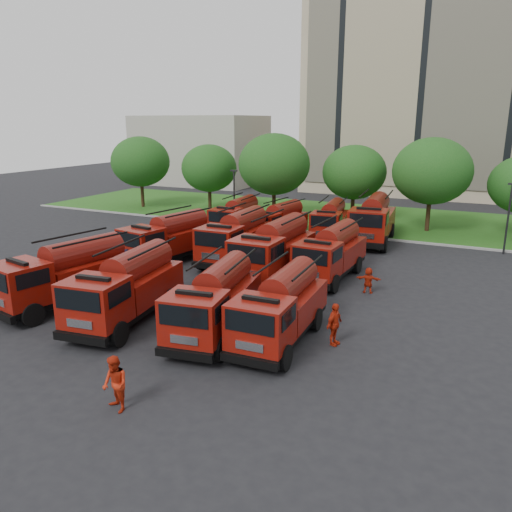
{
  "coord_description": "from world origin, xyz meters",
  "views": [
    {
      "loc": [
        10.91,
        -21.9,
        9.33
      ],
      "look_at": [
        -1.04,
        3.02,
        1.8
      ],
      "focal_mm": 35.0,
      "sensor_mm": 36.0,
      "label": 1
    }
  ],
  "objects_px": {
    "fire_truck_2": "(215,301)",
    "fire_truck_7": "(331,253)",
    "fire_truck_5": "(237,237)",
    "fire_truck_9": "(279,221)",
    "firefighter_0": "(269,362)",
    "firefighter_3": "(301,327)",
    "fire_truck_1": "(127,287)",
    "firefighter_4": "(127,277)",
    "fire_truck_4": "(169,238)",
    "fire_truck_10": "(331,220)",
    "fire_truck_0": "(66,274)",
    "fire_truck_11": "(373,220)",
    "firefighter_2": "(333,345)",
    "firefighter_1": "(117,410)",
    "firefighter_5": "(368,293)",
    "fire_truck_6": "(275,249)",
    "fire_truck_3": "(281,307)",
    "fire_truck_8": "(237,217)"
  },
  "relations": [
    {
      "from": "fire_truck_2",
      "to": "fire_truck_7",
      "type": "xyz_separation_m",
      "value": [
        2.16,
        10.21,
        0.02
      ]
    },
    {
      "from": "fire_truck_5",
      "to": "fire_truck_2",
      "type": "bearing_deg",
      "value": -68.38
    },
    {
      "from": "fire_truck_9",
      "to": "firefighter_0",
      "type": "bearing_deg",
      "value": -60.36
    },
    {
      "from": "fire_truck_2",
      "to": "firefighter_3",
      "type": "bearing_deg",
      "value": 27.46
    },
    {
      "from": "fire_truck_1",
      "to": "fire_truck_2",
      "type": "height_order",
      "value": "fire_truck_1"
    },
    {
      "from": "fire_truck_5",
      "to": "firefighter_4",
      "type": "relative_size",
      "value": 4.23
    },
    {
      "from": "fire_truck_4",
      "to": "fire_truck_9",
      "type": "bearing_deg",
      "value": 76.34
    },
    {
      "from": "fire_truck_10",
      "to": "fire_truck_9",
      "type": "bearing_deg",
      "value": -158.98
    },
    {
      "from": "fire_truck_0",
      "to": "fire_truck_11",
      "type": "bearing_deg",
      "value": 72.56
    },
    {
      "from": "firefighter_2",
      "to": "fire_truck_7",
      "type": "bearing_deg",
      "value": 32.18
    },
    {
      "from": "fire_truck_7",
      "to": "fire_truck_9",
      "type": "bearing_deg",
      "value": 133.13
    },
    {
      "from": "firefighter_1",
      "to": "firefighter_5",
      "type": "bearing_deg",
      "value": 97.01
    },
    {
      "from": "fire_truck_9",
      "to": "fire_truck_11",
      "type": "relative_size",
      "value": 0.81
    },
    {
      "from": "fire_truck_7",
      "to": "fire_truck_5",
      "type": "bearing_deg",
      "value": 175.9
    },
    {
      "from": "fire_truck_6",
      "to": "fire_truck_3",
      "type": "bearing_deg",
      "value": -64.22
    },
    {
      "from": "fire_truck_0",
      "to": "firefighter_5",
      "type": "distance_m",
      "value": 16.28
    },
    {
      "from": "fire_truck_1",
      "to": "fire_truck_8",
      "type": "height_order",
      "value": "fire_truck_1"
    },
    {
      "from": "fire_truck_8",
      "to": "fire_truck_11",
      "type": "relative_size",
      "value": 0.84
    },
    {
      "from": "fire_truck_0",
      "to": "fire_truck_2",
      "type": "relative_size",
      "value": 1.07
    },
    {
      "from": "fire_truck_8",
      "to": "firefighter_4",
      "type": "relative_size",
      "value": 3.82
    },
    {
      "from": "fire_truck_5",
      "to": "firefighter_0",
      "type": "relative_size",
      "value": 4.6
    },
    {
      "from": "fire_truck_9",
      "to": "firefighter_2",
      "type": "distance_m",
      "value": 19.95
    },
    {
      "from": "fire_truck_4",
      "to": "fire_truck_10",
      "type": "relative_size",
      "value": 1.1
    },
    {
      "from": "firefighter_1",
      "to": "firefighter_2",
      "type": "distance_m",
      "value": 9.43
    },
    {
      "from": "fire_truck_10",
      "to": "fire_truck_11",
      "type": "height_order",
      "value": "fire_truck_11"
    },
    {
      "from": "firefighter_0",
      "to": "fire_truck_4",
      "type": "bearing_deg",
      "value": 126.48
    },
    {
      "from": "fire_truck_2",
      "to": "fire_truck_10",
      "type": "distance_m",
      "value": 20.45
    },
    {
      "from": "fire_truck_1",
      "to": "fire_truck_3",
      "type": "xyz_separation_m",
      "value": [
        7.5,
        1.06,
        -0.12
      ]
    },
    {
      "from": "firefighter_3",
      "to": "firefighter_2",
      "type": "bearing_deg",
      "value": 129.27
    },
    {
      "from": "firefighter_0",
      "to": "fire_truck_5",
      "type": "bearing_deg",
      "value": 109.87
    },
    {
      "from": "fire_truck_0",
      "to": "fire_truck_1",
      "type": "relative_size",
      "value": 1.01
    },
    {
      "from": "firefighter_1",
      "to": "fire_truck_4",
      "type": "bearing_deg",
      "value": 143.95
    },
    {
      "from": "fire_truck_11",
      "to": "fire_truck_2",
      "type": "bearing_deg",
      "value": -101.35
    },
    {
      "from": "firefighter_0",
      "to": "fire_truck_6",
      "type": "bearing_deg",
      "value": 99.71
    },
    {
      "from": "fire_truck_7",
      "to": "firefighter_4",
      "type": "bearing_deg",
      "value": -152.44
    },
    {
      "from": "firefighter_2",
      "to": "fire_truck_6",
      "type": "bearing_deg",
      "value": 52.58
    },
    {
      "from": "fire_truck_1",
      "to": "firefighter_5",
      "type": "distance_m",
      "value": 13.12
    },
    {
      "from": "fire_truck_11",
      "to": "firefighter_1",
      "type": "relative_size",
      "value": 4.2
    },
    {
      "from": "firefighter_0",
      "to": "firefighter_1",
      "type": "xyz_separation_m",
      "value": [
        -3.15,
        -5.35,
        0.0
      ]
    },
    {
      "from": "fire_truck_10",
      "to": "firefighter_5",
      "type": "bearing_deg",
      "value": -70.54
    },
    {
      "from": "fire_truck_2",
      "to": "fire_truck_7",
      "type": "bearing_deg",
      "value": 69.03
    },
    {
      "from": "fire_truck_7",
      "to": "firefighter_5",
      "type": "relative_size",
      "value": 4.81
    },
    {
      "from": "fire_truck_2",
      "to": "firefighter_2",
      "type": "xyz_separation_m",
      "value": [
        5.14,
        1.19,
        -1.58
      ]
    },
    {
      "from": "fire_truck_10",
      "to": "firefighter_2",
      "type": "xyz_separation_m",
      "value": [
        6.18,
        -19.23,
        -1.5
      ]
    },
    {
      "from": "fire_truck_0",
      "to": "fire_truck_2",
      "type": "distance_m",
      "value": 8.84
    },
    {
      "from": "fire_truck_9",
      "to": "firefighter_2",
      "type": "xyz_separation_m",
      "value": [
        9.94,
        -17.24,
        -1.46
      ]
    },
    {
      "from": "fire_truck_8",
      "to": "firefighter_5",
      "type": "height_order",
      "value": "fire_truck_8"
    },
    {
      "from": "fire_truck_0",
      "to": "firefighter_2",
      "type": "height_order",
      "value": "fire_truck_0"
    },
    {
      "from": "fire_truck_11",
      "to": "fire_truck_3",
      "type": "bearing_deg",
      "value": -93.23
    },
    {
      "from": "fire_truck_0",
      "to": "fire_truck_8",
      "type": "bearing_deg",
      "value": 100.08
    }
  ]
}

